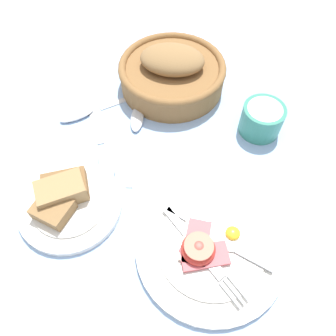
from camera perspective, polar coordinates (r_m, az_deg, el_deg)
ground_plane at (r=0.55m, az=-2.48°, el=-8.32°), size 3.00×3.00×0.00m
breakfast_plate at (r=0.53m, az=7.27°, el=-13.38°), size 0.23×0.23×0.04m
bread_plate at (r=0.57m, az=-17.25°, el=-5.38°), size 0.17×0.17×0.05m
sugar_cup at (r=0.66m, az=16.02°, el=8.25°), size 0.08×0.08×0.06m
bread_basket at (r=0.72m, az=0.72°, el=16.33°), size 0.22×0.22×0.09m
teaspoon_by_saucer at (r=0.65m, az=-5.63°, el=6.75°), size 0.09×0.18×0.01m
teaspoon_near_cup at (r=0.70m, az=-13.54°, el=9.65°), size 0.13×0.17×0.01m
teaspoon_stray at (r=0.63m, az=-11.21°, el=2.76°), size 0.15×0.15×0.01m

